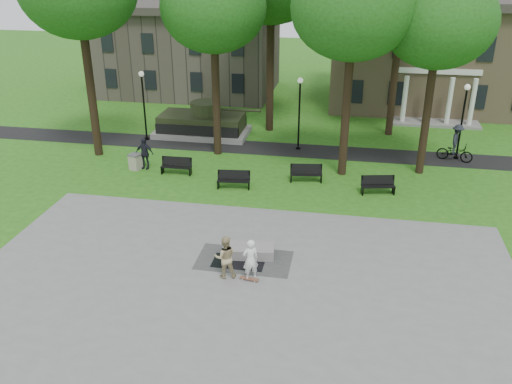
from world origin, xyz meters
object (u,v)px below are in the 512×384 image
Objects in this scene: concrete_block at (248,251)px; park_bench_0 at (177,165)px; skateboarder at (250,260)px; cyclist at (456,146)px; trash_bin at (135,162)px; friend_watching at (225,257)px.

park_bench_0 is at bearing 125.26° from concrete_block.
skateboarder reaches higher than concrete_block.
cyclist is 2.44× the size of trash_bin.
friend_watching is at bearing -108.55° from concrete_block.
cyclist reaches higher than concrete_block.
park_bench_0 is at bearing 124.05° from cyclist.
cyclist is at bearing 16.19° from park_bench_0.
trash_bin is (-7.97, 10.38, -0.44)m from friend_watching.
trash_bin is at bearing -68.58° from friend_watching.
friend_watching is 1.89× the size of trash_bin.
friend_watching is (-0.60, -1.77, 0.68)m from concrete_block.
park_bench_0 is (-5.92, 8.38, 0.28)m from concrete_block.
concrete_block is 1.24× the size of skateboarder.
concrete_block is 1.99m from friend_watching.
cyclist is 17.12m from park_bench_0.
concrete_block is at bearing -45.13° from trash_bin.
concrete_block is 10.27m from park_bench_0.
concrete_block is 2.29× the size of trash_bin.
park_bench_0 is 1.88× the size of trash_bin.
cyclist is at bearing -153.17° from skateboarder.
concrete_block is 0.94× the size of cyclist.
skateboarder is at bearing -76.27° from concrete_block.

